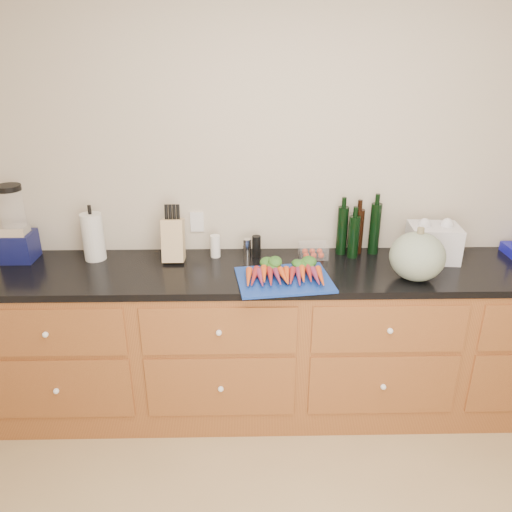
{
  "coord_description": "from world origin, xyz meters",
  "views": [
    {
      "loc": [
        -0.3,
        -1.26,
        2.1
      ],
      "look_at": [
        -0.25,
        1.2,
        1.06
      ],
      "focal_mm": 35.0,
      "sensor_mm": 36.0,
      "label": 1
    }
  ],
  "objects_px": {
    "squash": "(417,256)",
    "blender_appliance": "(15,228)",
    "tomato_box": "(313,250)",
    "carrots": "(284,272)",
    "paper_towel": "(93,237)",
    "cutting_board": "(284,280)",
    "knife_block": "(173,240)"
  },
  "relations": [
    {
      "from": "squash",
      "to": "blender_appliance",
      "type": "bearing_deg",
      "value": 172.18
    },
    {
      "from": "squash",
      "to": "tomato_box",
      "type": "bearing_deg",
      "value": 147.98
    },
    {
      "from": "cutting_board",
      "to": "squash",
      "type": "height_order",
      "value": "squash"
    },
    {
      "from": "blender_appliance",
      "to": "knife_block",
      "type": "xyz_separation_m",
      "value": [
        0.9,
        -0.02,
        -0.07
      ]
    },
    {
      "from": "blender_appliance",
      "to": "paper_towel",
      "type": "bearing_deg",
      "value": 0.32
    },
    {
      "from": "squash",
      "to": "knife_block",
      "type": "bearing_deg",
      "value": 167.74
    },
    {
      "from": "carrots",
      "to": "blender_appliance",
      "type": "xyz_separation_m",
      "value": [
        -1.52,
        0.29,
        0.16
      ]
    },
    {
      "from": "carrots",
      "to": "tomato_box",
      "type": "height_order",
      "value": "tomato_box"
    },
    {
      "from": "cutting_board",
      "to": "carrots",
      "type": "bearing_deg",
      "value": 90.0
    },
    {
      "from": "carrots",
      "to": "tomato_box",
      "type": "relative_size",
      "value": 2.51
    },
    {
      "from": "squash",
      "to": "tomato_box",
      "type": "relative_size",
      "value": 1.76
    },
    {
      "from": "squash",
      "to": "carrots",
      "type": "bearing_deg",
      "value": 178.28
    },
    {
      "from": "cutting_board",
      "to": "squash",
      "type": "bearing_deg",
      "value": 0.9
    },
    {
      "from": "knife_block",
      "to": "squash",
      "type": "bearing_deg",
      "value": -12.26
    },
    {
      "from": "carrots",
      "to": "blender_appliance",
      "type": "bearing_deg",
      "value": 169.4
    },
    {
      "from": "cutting_board",
      "to": "squash",
      "type": "distance_m",
      "value": 0.72
    },
    {
      "from": "cutting_board",
      "to": "paper_towel",
      "type": "xyz_separation_m",
      "value": [
        -1.09,
        0.32,
        0.13
      ]
    },
    {
      "from": "cutting_board",
      "to": "paper_towel",
      "type": "distance_m",
      "value": 1.14
    },
    {
      "from": "paper_towel",
      "to": "knife_block",
      "type": "height_order",
      "value": "paper_towel"
    },
    {
      "from": "squash",
      "to": "tomato_box",
      "type": "distance_m",
      "value": 0.61
    },
    {
      "from": "cutting_board",
      "to": "carrots",
      "type": "xyz_separation_m",
      "value": [
        0.0,
        0.03,
        0.03
      ]
    },
    {
      "from": "carrots",
      "to": "paper_towel",
      "type": "relative_size",
      "value": 1.5
    },
    {
      "from": "cutting_board",
      "to": "blender_appliance",
      "type": "distance_m",
      "value": 1.57
    },
    {
      "from": "blender_appliance",
      "to": "tomato_box",
      "type": "height_order",
      "value": "blender_appliance"
    },
    {
      "from": "squash",
      "to": "blender_appliance",
      "type": "distance_m",
      "value": 2.25
    },
    {
      "from": "paper_towel",
      "to": "tomato_box",
      "type": "distance_m",
      "value": 1.29
    },
    {
      "from": "cutting_board",
      "to": "tomato_box",
      "type": "bearing_deg",
      "value": 59.12
    },
    {
      "from": "squash",
      "to": "knife_block",
      "type": "distance_m",
      "value": 1.36
    },
    {
      "from": "knife_block",
      "to": "cutting_board",
      "type": "bearing_deg",
      "value": -25.73
    },
    {
      "from": "paper_towel",
      "to": "carrots",
      "type": "bearing_deg",
      "value": -14.8
    },
    {
      "from": "cutting_board",
      "to": "knife_block",
      "type": "height_order",
      "value": "knife_block"
    },
    {
      "from": "knife_block",
      "to": "tomato_box",
      "type": "relative_size",
      "value": 1.48
    }
  ]
}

